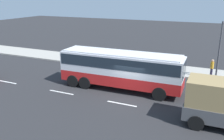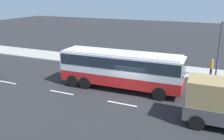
{
  "view_description": "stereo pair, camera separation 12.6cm",
  "coord_description": "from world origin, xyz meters",
  "px_view_note": "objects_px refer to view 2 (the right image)",
  "views": [
    {
      "loc": [
        6.35,
        -17.65,
        7.95
      ],
      "look_at": [
        -2.02,
        0.9,
        1.65
      ],
      "focal_mm": 39.16,
      "sensor_mm": 36.0,
      "label": 1
    },
    {
      "loc": [
        6.23,
        -17.7,
        7.95
      ],
      "look_at": [
        -2.02,
        0.9,
        1.65
      ],
      "focal_mm": 39.16,
      "sensor_mm": 36.0,
      "label": 2
    }
  ],
  "objects_px": {
    "pedestrian_at_crossing": "(212,67)",
    "street_lamp": "(222,46)",
    "coach_bus": "(120,67)",
    "pedestrian_near_curb": "(119,58)"
  },
  "relations": [
    {
      "from": "pedestrian_near_curb",
      "to": "coach_bus",
      "type": "bearing_deg",
      "value": 161.05
    },
    {
      "from": "pedestrian_at_crossing",
      "to": "street_lamp",
      "type": "distance_m",
      "value": 2.42
    },
    {
      "from": "coach_bus",
      "to": "pedestrian_at_crossing",
      "type": "distance_m",
      "value": 9.49
    },
    {
      "from": "coach_bus",
      "to": "pedestrian_near_curb",
      "type": "xyz_separation_m",
      "value": [
        -2.65,
        6.2,
        -1.01
      ]
    },
    {
      "from": "pedestrian_near_curb",
      "to": "street_lamp",
      "type": "distance_m",
      "value": 10.74
    },
    {
      "from": "coach_bus",
      "to": "pedestrian_at_crossing",
      "type": "relative_size",
      "value": 5.94
    },
    {
      "from": "coach_bus",
      "to": "pedestrian_at_crossing",
      "type": "xyz_separation_m",
      "value": [
        7.1,
        6.23,
        -0.85
      ]
    },
    {
      "from": "pedestrian_near_curb",
      "to": "pedestrian_at_crossing",
      "type": "height_order",
      "value": "pedestrian_at_crossing"
    },
    {
      "from": "pedestrian_at_crossing",
      "to": "street_lamp",
      "type": "relative_size",
      "value": 0.33
    },
    {
      "from": "coach_bus",
      "to": "street_lamp",
      "type": "distance_m",
      "value": 9.73
    }
  ]
}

